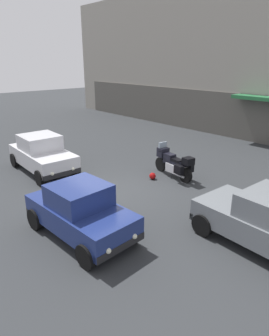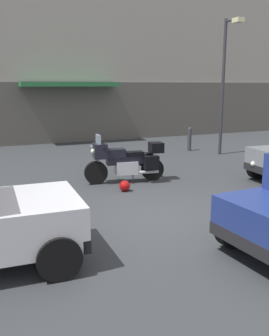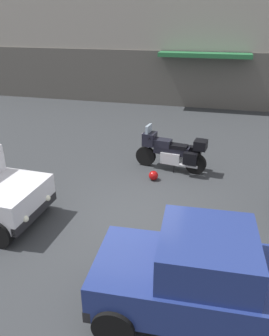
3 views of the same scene
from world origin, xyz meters
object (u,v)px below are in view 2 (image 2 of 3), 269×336
(motorcycle, at_px, (126,160))
(helmet, at_px, (125,186))
(bollard_curbside, at_px, (189,138))
(streetlamp_curbside, at_px, (226,75))

(motorcycle, xyz_separation_m, helmet, (-0.39, -0.85, -0.48))
(helmet, relative_size, bollard_curbside, 0.29)
(streetlamp_curbside, height_order, bollard_curbside, streetlamp_curbside)
(helmet, bearing_deg, bollard_curbside, 44.34)
(motorcycle, relative_size, helmet, 8.06)
(streetlamp_curbside, distance_m, bollard_curbside, 2.93)
(helmet, bearing_deg, streetlamp_curbside, 31.58)
(motorcycle, height_order, streetlamp_curbside, streetlamp_curbside)
(streetlamp_curbside, bearing_deg, helmet, -148.42)
(helmet, bearing_deg, motorcycle, 65.16)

